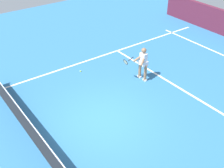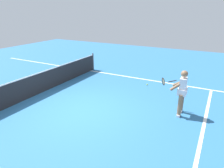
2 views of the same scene
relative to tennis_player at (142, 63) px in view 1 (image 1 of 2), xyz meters
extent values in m
plane|color=teal|center=(-1.34, 3.07, -0.85)|extent=(27.44, 27.44, 0.00)
cube|color=white|center=(-1.34, -0.85, -0.84)|extent=(8.54, 0.10, 0.01)
cube|color=white|center=(2.93, 3.07, -0.84)|extent=(0.10, 19.11, 0.01)
cube|color=#232326|center=(-1.34, 5.59, -0.42)|extent=(9.06, 0.02, 0.87)
cube|color=white|center=(-1.34, 5.59, 0.04)|extent=(9.06, 0.02, 0.04)
cylinder|color=#8C6647|center=(-0.19, -0.03, -0.46)|extent=(0.13, 0.13, 0.78)
cylinder|color=#8C6647|center=(0.17, -0.03, -0.46)|extent=(0.13, 0.13, 0.78)
cube|color=white|center=(-0.19, -0.03, -0.81)|extent=(0.20, 0.10, 0.08)
cube|color=white|center=(0.17, -0.03, -0.81)|extent=(0.20, 0.10, 0.08)
cube|color=white|center=(-0.01, -0.03, 0.19)|extent=(0.32, 0.20, 0.52)
cube|color=white|center=(-0.01, -0.03, -0.01)|extent=(0.40, 0.29, 0.20)
sphere|color=#8C6647|center=(-0.01, -0.03, 0.59)|extent=(0.22, 0.22, 0.22)
cylinder|color=#8C6647|center=(-0.16, 0.12, 0.21)|extent=(0.29, 0.47, 0.37)
cylinder|color=#8C6647|center=(0.14, 0.12, 0.21)|extent=(0.28, 0.47, 0.37)
cylinder|color=black|center=(0.33, 0.39, 0.17)|extent=(0.04, 0.29, 0.14)
torus|color=black|center=(0.32, 0.69, 0.11)|extent=(0.29, 0.12, 0.28)
cylinder|color=beige|center=(0.32, 0.69, 0.11)|extent=(0.24, 0.09, 0.23)
sphere|color=#D1E533|center=(2.19, 1.89, -0.81)|extent=(0.07, 0.07, 0.07)
camera|label=1|loc=(-8.32, 7.74, 6.19)|focal=47.12mm
camera|label=2|loc=(-6.58, -0.93, 2.52)|focal=32.81mm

